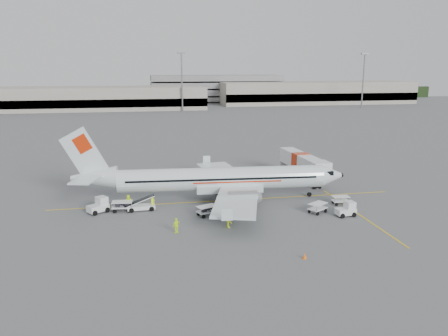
{
  "coord_description": "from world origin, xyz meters",
  "views": [
    {
      "loc": [
        -10.03,
        -52.36,
        16.58
      ],
      "look_at": [
        0.0,
        2.0,
        3.8
      ],
      "focal_mm": 35.0,
      "sensor_mm": 36.0,
      "label": 1
    }
  ],
  "objects_px": {
    "belt_loader": "(141,201)",
    "aircraft": "(222,164)",
    "jet_bridge": "(301,166)",
    "tug_fore": "(346,209)",
    "tug_mid": "(245,203)",
    "tug_aft": "(98,205)"
  },
  "relations": [
    {
      "from": "aircraft",
      "to": "tug_mid",
      "type": "xyz_separation_m",
      "value": [
        1.95,
        -4.76,
        -3.78
      ]
    },
    {
      "from": "belt_loader",
      "to": "tug_aft",
      "type": "xyz_separation_m",
      "value": [
        -4.96,
        0.0,
        -0.25
      ]
    },
    {
      "from": "tug_fore",
      "to": "tug_aft",
      "type": "relative_size",
      "value": 0.92
    },
    {
      "from": "jet_bridge",
      "to": "tug_fore",
      "type": "bearing_deg",
      "value": -97.05
    },
    {
      "from": "aircraft",
      "to": "jet_bridge",
      "type": "relative_size",
      "value": 2.25
    },
    {
      "from": "aircraft",
      "to": "belt_loader",
      "type": "relative_size",
      "value": 7.97
    },
    {
      "from": "aircraft",
      "to": "jet_bridge",
      "type": "bearing_deg",
      "value": 34.66
    },
    {
      "from": "jet_bridge",
      "to": "tug_fore",
      "type": "relative_size",
      "value": 6.98
    },
    {
      "from": "aircraft",
      "to": "tug_aft",
      "type": "bearing_deg",
      "value": -166.57
    },
    {
      "from": "jet_bridge",
      "to": "belt_loader",
      "type": "relative_size",
      "value": 3.54
    },
    {
      "from": "jet_bridge",
      "to": "tug_aft",
      "type": "bearing_deg",
      "value": -164.21
    },
    {
      "from": "tug_fore",
      "to": "tug_mid",
      "type": "relative_size",
      "value": 0.89
    },
    {
      "from": "jet_bridge",
      "to": "tug_fore",
      "type": "xyz_separation_m",
      "value": [
        -0.76,
        -16.9,
        -1.16
      ]
    },
    {
      "from": "tug_fore",
      "to": "tug_aft",
      "type": "distance_m",
      "value": 28.62
    },
    {
      "from": "aircraft",
      "to": "tug_fore",
      "type": "height_order",
      "value": "aircraft"
    },
    {
      "from": "aircraft",
      "to": "tug_fore",
      "type": "distance_m",
      "value": 16.02
    },
    {
      "from": "belt_loader",
      "to": "aircraft",
      "type": "bearing_deg",
      "value": 10.85
    },
    {
      "from": "tug_aft",
      "to": "belt_loader",
      "type": "bearing_deg",
      "value": -35.63
    },
    {
      "from": "tug_mid",
      "to": "tug_aft",
      "type": "bearing_deg",
      "value": 169.68
    },
    {
      "from": "aircraft",
      "to": "tug_aft",
      "type": "distance_m",
      "value": 15.8
    },
    {
      "from": "belt_loader",
      "to": "tug_aft",
      "type": "relative_size",
      "value": 1.82
    },
    {
      "from": "aircraft",
      "to": "tug_mid",
      "type": "distance_m",
      "value": 6.39
    }
  ]
}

